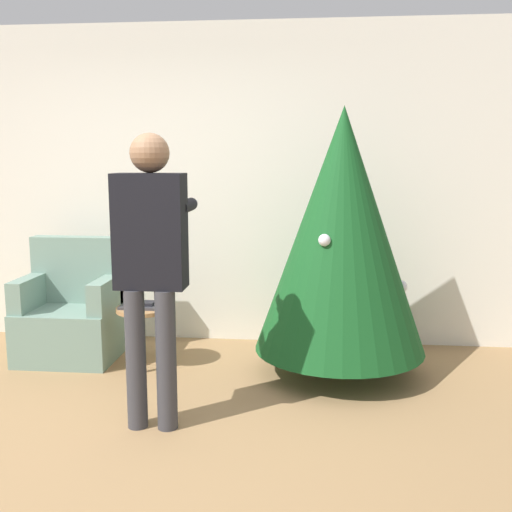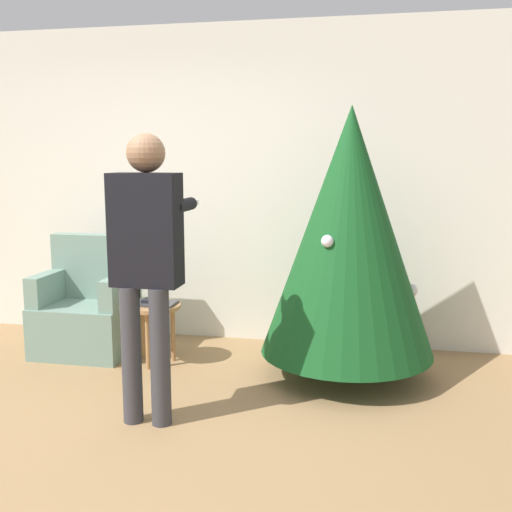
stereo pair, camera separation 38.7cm
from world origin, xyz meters
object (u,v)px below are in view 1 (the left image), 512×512
armchair (71,315)px  side_stool (144,317)px  person_standing (151,254)px  christmas_tree (342,231)px

armchair → side_stool: bearing=-13.9°
person_standing → christmas_tree: bearing=40.6°
armchair → side_stool: armchair is taller
christmas_tree → armchair: (-2.12, 0.15, -0.73)m
christmas_tree → side_stool: christmas_tree is taller
person_standing → side_stool: size_ratio=3.70×
armchair → side_stool: size_ratio=2.04×
christmas_tree → person_standing: (-1.14, -0.97, -0.03)m
armchair → person_standing: bearing=-48.9°
armchair → person_standing: 1.65m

